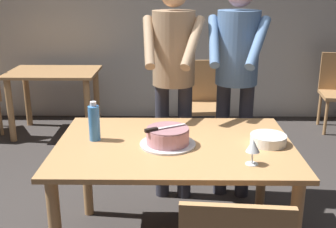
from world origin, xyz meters
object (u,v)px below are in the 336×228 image
object	(u,v)px
cake_on_platter	(168,137)
person_standing_beside	(237,68)
plate_stack	(268,139)
background_table	(54,85)
cake_knife	(157,129)
main_dining_table	(174,159)
water_bottle	(94,123)
wine_glass_near	(253,147)
person_cutting_cake	(173,68)
background_chair_1	(203,100)

from	to	relation	value
cake_on_platter	person_standing_beside	distance (m)	0.96
plate_stack	background_table	xyz separation A→B (m)	(-1.94, 2.21, -0.20)
cake_on_platter	plate_stack	bearing A→B (deg)	1.97
plate_stack	cake_knife	bearing A→B (deg)	-175.31
main_dining_table	water_bottle	xyz separation A→B (m)	(-0.50, 0.05, 0.22)
water_bottle	main_dining_table	bearing A→B (deg)	-5.92
main_dining_table	plate_stack	bearing A→B (deg)	-0.72
plate_stack	main_dining_table	bearing A→B (deg)	179.28
wine_glass_near	background_table	size ratio (longest dim) A/B	0.14
background_table	main_dining_table	bearing A→B (deg)	-58.26
main_dining_table	wine_glass_near	bearing A→B (deg)	-35.79
main_dining_table	cake_knife	distance (m)	0.25
water_bottle	cake_on_platter	bearing A→B (deg)	-9.94
main_dining_table	water_bottle	world-z (taller)	water_bottle
person_cutting_cake	plate_stack	bearing A→B (deg)	-50.95
person_standing_beside	main_dining_table	bearing A→B (deg)	-122.69
cake_on_platter	background_chair_1	size ratio (longest dim) A/B	0.38
water_bottle	background_table	world-z (taller)	water_bottle
plate_stack	water_bottle	bearing A→B (deg)	176.85
water_bottle	background_table	bearing A→B (deg)	111.89
background_chair_1	wine_glass_near	bearing A→B (deg)	-87.15
wine_glass_near	person_standing_beside	distance (m)	1.06
water_bottle	background_chair_1	xyz separation A→B (m)	(0.81, 1.84, -0.37)
cake_on_platter	person_cutting_cake	xyz separation A→B (m)	(0.03, 0.73, 0.27)
cake_on_platter	cake_knife	bearing A→B (deg)	-151.37
main_dining_table	person_cutting_cake	world-z (taller)	person_cutting_cake
plate_stack	person_cutting_cake	world-z (taller)	person_cutting_cake
main_dining_table	cake_on_platter	bearing A→B (deg)	-145.75
cake_knife	water_bottle	distance (m)	0.41
background_table	person_standing_beside	bearing A→B (deg)	-38.66
person_standing_beside	background_chair_1	distance (m)	1.31
plate_stack	person_cutting_cake	distance (m)	0.97
main_dining_table	plate_stack	xyz separation A→B (m)	(0.57, -0.01, 0.14)
wine_glass_near	person_standing_beside	xyz separation A→B (m)	(0.05, 1.04, 0.22)
person_standing_beside	wine_glass_near	bearing A→B (deg)	-92.95
background_table	wine_glass_near	bearing A→B (deg)	-54.58
cake_on_platter	wine_glass_near	world-z (taller)	wine_glass_near
person_cutting_cake	background_chair_1	distance (m)	1.36
main_dining_table	person_standing_beside	xyz separation A→B (m)	(0.47, 0.74, 0.43)
person_standing_beside	background_table	xyz separation A→B (m)	(-1.84, 1.47, -0.50)
cake_on_platter	plate_stack	size ratio (longest dim) A/B	1.55
plate_stack	background_chair_1	size ratio (longest dim) A/B	0.24
cake_knife	water_bottle	xyz separation A→B (m)	(-0.39, 0.11, -0.00)
person_cutting_cake	person_standing_beside	xyz separation A→B (m)	(0.48, 0.03, 0.00)
plate_stack	background_chair_1	distance (m)	1.94
cake_knife	wine_glass_near	distance (m)	0.58
person_cutting_cake	person_standing_beside	size ratio (longest dim) A/B	1.00
cake_on_platter	background_chair_1	bearing A→B (deg)	79.64
person_standing_beside	plate_stack	bearing A→B (deg)	-82.39
water_bottle	background_table	xyz separation A→B (m)	(-0.87, 2.15, -0.29)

